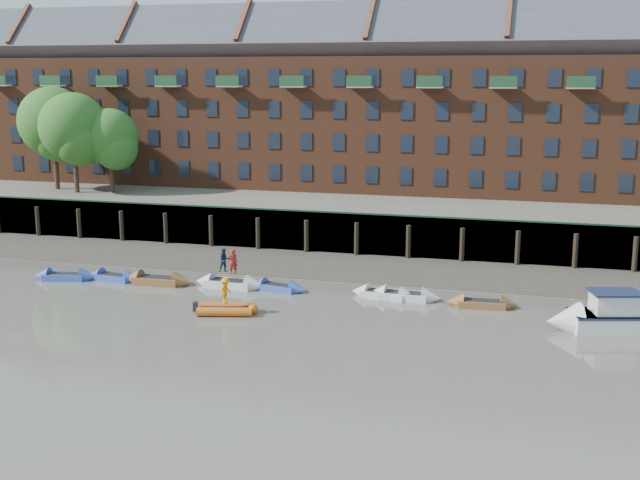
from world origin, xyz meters
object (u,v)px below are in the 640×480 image
at_px(rowboat_0, 65,276).
at_px(person_rower_a, 233,261).
at_px(rowboat_3, 230,284).
at_px(rowboat_1, 114,277).
at_px(rowboat_4, 278,287).
at_px(rowboat_5, 384,294).
at_px(rowboat_2, 158,280).
at_px(person_rib_crew, 226,291).
at_px(person_rower_b, 224,260).
at_px(motor_launch, 600,318).
at_px(rowboat_6, 404,296).
at_px(rowboat_7, 482,304).
at_px(rib_tender, 228,309).

xyz_separation_m(rowboat_0, person_rower_a, (11.83, 1.05, 1.55)).
bearing_deg(rowboat_3, rowboat_1, -174.59).
xyz_separation_m(rowboat_4, rowboat_5, (6.95, 0.11, 0.02)).
height_order(rowboat_2, person_rib_crew, person_rib_crew).
distance_m(rowboat_0, person_rower_b, 11.30).
distance_m(rowboat_4, motor_launch, 19.79).
bearing_deg(person_rower_b, motor_launch, -45.76).
bearing_deg(rowboat_4, rowboat_1, -167.19).
relative_size(rowboat_0, rowboat_2, 0.92).
height_order(rowboat_5, person_rib_crew, person_rib_crew).
bearing_deg(rowboat_6, rowboat_4, -178.89).
bearing_deg(person_rower_b, rowboat_3, -68.43).
bearing_deg(rowboat_2, rowboat_6, 0.96).
distance_m(rowboat_2, rowboat_6, 16.44).
bearing_deg(rowboat_6, rowboat_0, -176.03).
height_order(rowboat_1, person_rower_b, person_rower_b).
bearing_deg(rowboat_5, rowboat_3, -170.13).
xyz_separation_m(rowboat_2, rowboat_5, (15.17, 0.74, -0.03)).
bearing_deg(person_rower_a, rowboat_0, -26.90).
bearing_deg(person_rib_crew, rowboat_7, -61.22).
distance_m(rib_tender, motor_launch, 20.88).
relative_size(rowboat_6, person_rower_b, 2.92).
bearing_deg(person_rib_crew, rowboat_0, 80.54).
relative_size(rowboat_5, person_rower_a, 2.70).
bearing_deg(rowboat_4, person_rib_crew, -92.68).
distance_m(rowboat_3, rowboat_5, 10.24).
relative_size(rowboat_5, person_rower_b, 2.81).
height_order(rowboat_2, rowboat_6, rowboat_2).
height_order(person_rower_a, person_rib_crew, person_rower_a).
xyz_separation_m(rowboat_6, person_rower_a, (-11.20, -0.26, 1.54)).
relative_size(rowboat_1, rowboat_3, 0.85).
relative_size(rowboat_7, motor_launch, 0.62).
xyz_separation_m(rowboat_2, rib_tender, (7.04, -4.99, 0.01)).
relative_size(rowboat_0, rowboat_5, 1.02).
height_order(rowboat_7, motor_launch, motor_launch).
bearing_deg(rowboat_5, rowboat_7, 4.38).
xyz_separation_m(rowboat_4, person_rower_a, (-2.99, -0.20, 1.57)).
relative_size(rowboat_5, rib_tender, 1.23).
height_order(rowboat_5, rib_tender, rowboat_5).
distance_m(rowboat_2, motor_launch, 27.87).
bearing_deg(rib_tender, rowboat_4, 63.98).
bearing_deg(motor_launch, rowboat_0, -18.63).
xyz_separation_m(rowboat_5, person_rower_b, (-10.67, 0.02, 1.52)).
bearing_deg(rowboat_0, rowboat_1, 1.60).
height_order(rowboat_0, rowboat_7, rowboat_0).
bearing_deg(person_rib_crew, rowboat_5, -46.72).
height_order(rowboat_0, rowboat_3, rowboat_3).
bearing_deg(rowboat_2, rowboat_5, 1.34).
distance_m(rowboat_0, rowboat_7, 27.84).
bearing_deg(rowboat_6, rowboat_2, -176.88).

